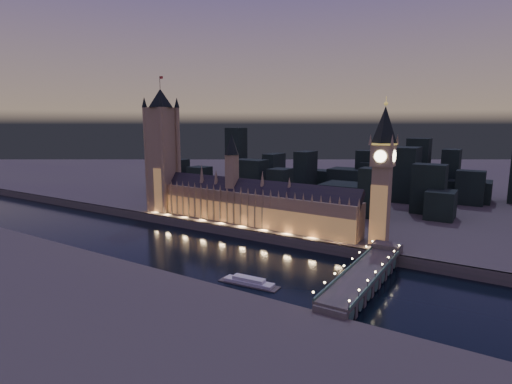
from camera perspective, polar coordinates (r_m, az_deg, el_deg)
The scene contains 9 objects.
ground_plane at distance 306.93m, azimuth -6.31°, elevation -8.40°, with size 2000.00×2000.00×0.00m, color black.
north_bank at distance 775.38m, azimuth 18.22°, elevation 2.43°, with size 2000.00×960.00×8.00m, color #4B4044.
embankment_wall at distance 337.43m, azimuth -1.99°, elevation -5.96°, with size 2000.00×2.50×8.00m, color #444A42.
palace_of_westminster at distance 352.19m, azimuth -0.91°, elevation -1.55°, with size 202.00×26.98×78.00m.
victoria_tower at distance 412.20m, azimuth -13.25°, elevation 6.54°, with size 31.68×31.68×133.11m.
elizabeth_tower at distance 300.73m, azimuth 17.66°, elevation 3.91°, with size 18.00×18.00×106.05m.
westminster_bridge at distance 249.91m, azimuth 15.43°, elevation -11.52°, with size 18.89×113.00×15.90m.
river_boat at distance 244.93m, azimuth -1.03°, elevation -12.72°, with size 38.75×11.81×4.50m.
city_backdrop at distance 501.36m, azimuth 14.78°, elevation 2.12°, with size 477.11×215.63×81.30m.
Camera 1 is at (182.07, -228.22, 94.72)m, focal length 28.00 mm.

